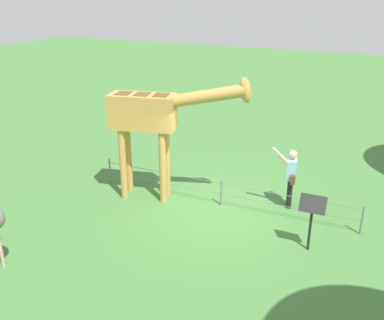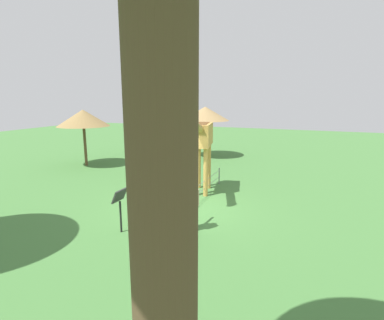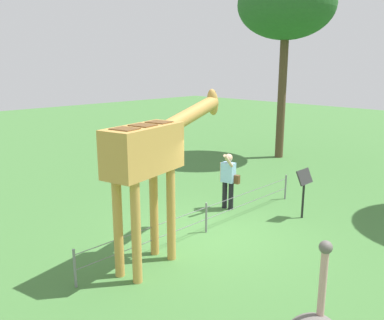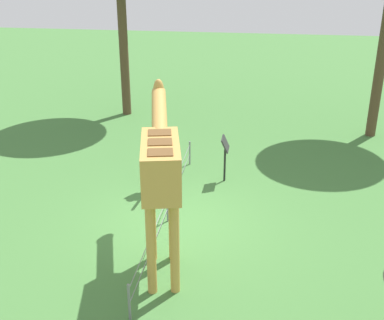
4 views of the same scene
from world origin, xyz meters
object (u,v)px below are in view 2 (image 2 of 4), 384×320
Objects in this scene: zebra at (163,145)px; info_sign at (120,201)px; visitor at (190,202)px; giraffe at (201,139)px; shade_hut_near at (83,118)px; shade_hut_far at (205,114)px; ostrich at (132,153)px; shade_hut_aside at (145,113)px.

zebra is 9.42m from info_sign.
visitor is 1.01× the size of zebra.
giraffe is 1.14× the size of shade_hut_near.
shade_hut_far reaches higher than info_sign.
shade_hut_far reaches higher than ostrich.
ostrich is 1.70× the size of info_sign.
giraffe is 6.23m from zebra.
info_sign is at bearing 27.23° from shade_hut_aside.
info_sign is (4.31, -0.90, -1.33)m from giraffe.
ostrich reaches higher than info_sign.
shade_hut_aside reaches higher than zebra.
shade_hut_aside reaches higher than info_sign.
giraffe is 9.29m from shade_hut_aside.
giraffe reaches higher than shade_hut_aside.
zebra is at bearing -159.98° from info_sign.
shade_hut_aside reaches higher than ostrich.
giraffe reaches higher than shade_hut_far.
shade_hut_near reaches higher than zebra.
zebra is 3.12m from ostrich.
visitor is at bearing 17.69° from shade_hut_far.
shade_hut_near reaches higher than visitor.
shade_hut_near is 10.06m from info_sign.
ostrich is 6.69m from shade_hut_far.
info_sign is (6.78, 7.21, -1.80)m from shade_hut_near.
giraffe is 2.22× the size of zebra.
zebra is at bearing -25.84° from shade_hut_far.
visitor is at bearing 36.57° from shade_hut_aside.
shade_hut_aside is (-6.60, -6.51, 0.61)m from giraffe.
shade_hut_near is at bearing -105.34° from ostrich.
shade_hut_far is at bearing 154.16° from zebra.
info_sign is (5.72, 3.36, -0.23)m from ostrich.
shade_hut_far is (-7.67, -2.60, 0.58)m from giraffe.
ostrich is 0.67× the size of shade_hut_aside.
giraffe is 1.11× the size of shade_hut_far.
shade_hut_near is at bearing -21.18° from shade_hut_aside.
shade_hut_near is (-5.93, -9.06, 1.85)m from visitor.
giraffe reaches higher than ostrich.
ostrich is (-1.42, -4.25, -1.10)m from giraffe.
shade_hut_aside is (1.07, -3.91, 0.03)m from shade_hut_far.
giraffe is 1.09× the size of shade_hut_aside.
shade_hut_far is at bearing 105.36° from shade_hut_aside.
shade_hut_aside is (-2.06, -2.39, 1.72)m from zebra.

